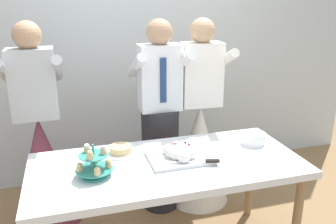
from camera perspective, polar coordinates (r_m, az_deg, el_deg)
name	(u,v)px	position (r m, az deg, el deg)	size (l,w,h in m)	color
rear_wall	(127,36)	(3.52, -6.73, 12.18)	(5.20, 0.10, 2.90)	silver
dessert_table	(168,172)	(2.39, -0.02, -9.75)	(1.80, 0.80, 0.78)	silver
cupcake_stand	(94,164)	(2.20, -11.88, -8.31)	(0.23, 0.23, 0.21)	teal
main_cake_tray	(180,153)	(2.38, 1.95, -6.74)	(0.43, 0.33, 0.12)	silver
plate_stack	(254,138)	(2.69, 13.74, -4.18)	(0.18, 0.18, 0.09)	white
round_cake	(121,150)	(2.49, -7.71, -6.19)	(0.24, 0.24, 0.06)	white
person_groom	(160,128)	(3.00, -1.29, -2.68)	(0.46, 0.49, 1.66)	#232328
person_bride	(199,141)	(3.18, 5.09, -4.69)	(0.56, 0.56, 1.66)	white
person_guest	(42,157)	(3.04, -19.76, -6.90)	(0.56, 0.56, 1.66)	brown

